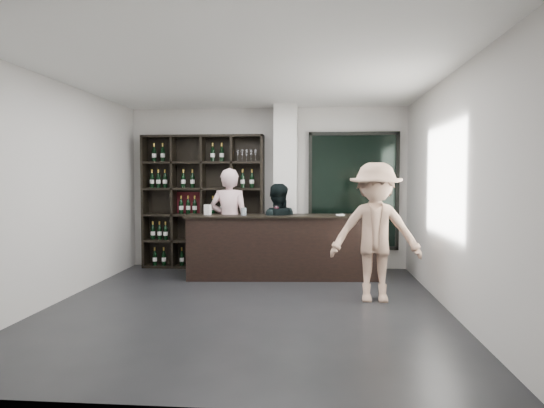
# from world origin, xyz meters

# --- Properties ---
(floor) EXTENTS (5.00, 5.50, 0.01)m
(floor) POSITION_xyz_m (0.00, 0.00, -0.01)
(floor) COLOR black
(floor) RESTS_ON ground
(wine_shelf) EXTENTS (2.20, 0.35, 2.40)m
(wine_shelf) POSITION_xyz_m (-1.15, 2.57, 1.20)
(wine_shelf) COLOR black
(wine_shelf) RESTS_ON floor
(structural_column) EXTENTS (0.40, 0.40, 2.90)m
(structural_column) POSITION_xyz_m (0.35, 2.47, 1.45)
(structural_column) COLOR silver
(structural_column) RESTS_ON floor
(glass_panel) EXTENTS (1.60, 0.08, 2.10)m
(glass_panel) POSITION_xyz_m (1.55, 2.69, 1.40)
(glass_panel) COLOR black
(glass_panel) RESTS_ON floor
(tasting_counter) EXTENTS (3.14, 0.65, 1.03)m
(tasting_counter) POSITION_xyz_m (0.35, 1.75, 0.52)
(tasting_counter) COLOR black
(tasting_counter) RESTS_ON floor
(taster_pink) EXTENTS (0.68, 0.47, 1.79)m
(taster_pink) POSITION_xyz_m (-0.55, 1.85, 0.90)
(taster_pink) COLOR beige
(taster_pink) RESTS_ON floor
(taster_black) EXTENTS (0.76, 0.60, 1.54)m
(taster_black) POSITION_xyz_m (0.24, 1.85, 0.77)
(taster_black) COLOR black
(taster_black) RESTS_ON floor
(customer) EXTENTS (1.21, 0.72, 1.83)m
(customer) POSITION_xyz_m (1.66, 0.40, 0.92)
(customer) COLOR tan
(customer) RESTS_ON floor
(wine_glass) EXTENTS (0.10, 0.10, 0.19)m
(wine_glass) POSITION_xyz_m (0.25, 1.65, 1.13)
(wine_glass) COLOR white
(wine_glass) RESTS_ON tasting_counter
(spit_cup) EXTENTS (0.12, 0.12, 0.12)m
(spit_cup) POSITION_xyz_m (-0.28, 1.64, 1.09)
(spit_cup) COLOR silver
(spit_cup) RESTS_ON tasting_counter
(napkin_stack) EXTENTS (0.14, 0.14, 0.02)m
(napkin_stack) POSITION_xyz_m (1.27, 1.72, 1.04)
(napkin_stack) COLOR white
(napkin_stack) RESTS_ON tasting_counter
(card_stand) EXTENTS (0.12, 0.09, 0.17)m
(card_stand) POSITION_xyz_m (-0.88, 1.69, 1.12)
(card_stand) COLOR white
(card_stand) RESTS_ON tasting_counter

